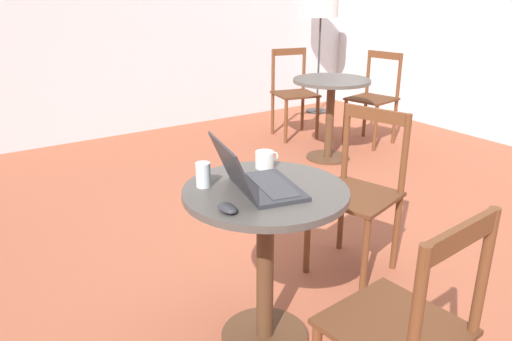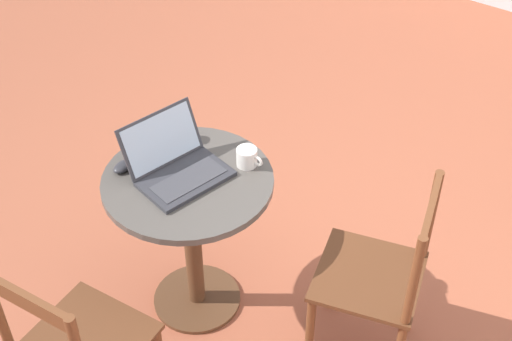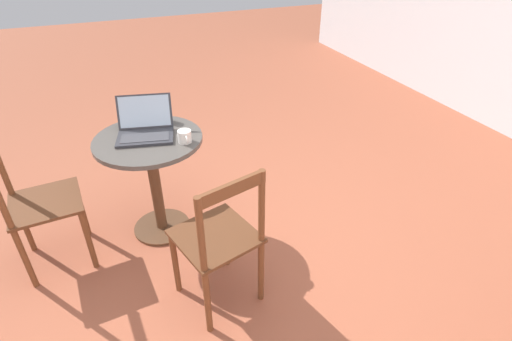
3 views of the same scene
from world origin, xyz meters
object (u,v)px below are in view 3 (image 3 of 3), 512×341
chair_near_front (38,205)px  cafe_table_near (152,163)px  mug (185,136)px  mouse (126,123)px  chair_near_right (220,241)px  drinking_glass (166,114)px  laptop (145,129)px

chair_near_front → cafe_table_near: bearing=95.1°
mug → mouse: bearing=-141.0°
mug → cafe_table_near: bearing=-124.2°
cafe_table_near → mug: size_ratio=6.22×
chair_near_right → drinking_glass: chair_near_right is taller
cafe_table_near → chair_near_right: size_ratio=0.82×
drinking_glass → laptop: bearing=-47.2°
mug → drinking_glass: drinking_glass is taller
cafe_table_near → chair_near_right: chair_near_right is taller
mug → drinking_glass: (-0.35, -0.05, 0.01)m
cafe_table_near → chair_near_front: bearing=-84.9°
cafe_table_near → mouse: (-0.25, -0.11, 0.21)m
chair_near_right → chair_near_front: same height
chair_near_right → mouse: 1.13m
cafe_table_near → chair_near_right: (0.79, 0.22, -0.10)m
cafe_table_near → mug: bearing=55.8°
laptop → mug: (0.19, 0.21, -0.01)m
chair_near_right → drinking_glass: 1.05m
cafe_table_near → drinking_glass: bearing=140.6°
mouse → mug: mug is taller
chair_near_right → mouse: size_ratio=9.21×
chair_near_right → chair_near_front: bearing=-127.6°
cafe_table_near → chair_near_front: size_ratio=0.82×
mouse → mug: size_ratio=0.83×
cafe_table_near → chair_near_front: (0.06, -0.72, -0.10)m
cafe_table_near → mouse: 0.34m
chair_near_right → mug: chair_near_right is taller
chair_near_front → mug: size_ratio=7.60×
mouse → cafe_table_near: bearing=23.1°
chair_near_front → laptop: bearing=98.8°
chair_near_front → chair_near_right: bearing=52.4°
laptop → mouse: (-0.20, -0.10, -0.03)m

